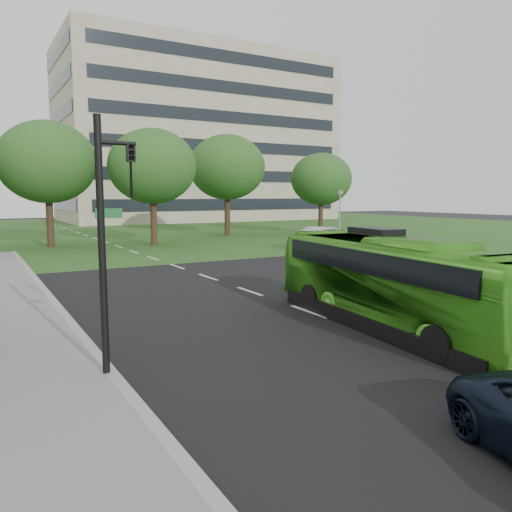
{
  "coord_description": "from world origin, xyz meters",
  "views": [
    {
      "loc": [
        -9.49,
        -11.02,
        3.82
      ],
      "look_at": [
        -0.46,
        4.7,
        1.6
      ],
      "focal_mm": 35.0,
      "sensor_mm": 36.0,
      "label": 1
    }
  ],
  "objects_px": {
    "tree_park_c": "(152,166)",
    "traffic_light": "(110,227)",
    "bus": "(395,282)",
    "office_building": "(197,139)",
    "sedan": "(324,238)",
    "camera_pole": "(340,209)",
    "tree_park_d": "(227,167)",
    "tree_park_b": "(47,162)",
    "tree_park_e": "(321,179)"
  },
  "relations": [
    {
      "from": "tree_park_c",
      "to": "camera_pole",
      "type": "xyz_separation_m",
      "value": [
        13.35,
        -5.7,
        -3.25
      ]
    },
    {
      "from": "tree_park_c",
      "to": "tree_park_d",
      "type": "xyz_separation_m",
      "value": [
        9.05,
        5.6,
        0.44
      ]
    },
    {
      "from": "sedan",
      "to": "camera_pole",
      "type": "bearing_deg",
      "value": -70.0
    },
    {
      "from": "office_building",
      "to": "sedan",
      "type": "relative_size",
      "value": 8.15
    },
    {
      "from": "tree_park_e",
      "to": "bus",
      "type": "distance_m",
      "value": 35.06
    },
    {
      "from": "tree_park_c",
      "to": "sedan",
      "type": "relative_size",
      "value": 1.78
    },
    {
      "from": "tree_park_b",
      "to": "bus",
      "type": "height_order",
      "value": "tree_park_b"
    },
    {
      "from": "tree_park_c",
      "to": "tree_park_d",
      "type": "distance_m",
      "value": 10.65
    },
    {
      "from": "tree_park_c",
      "to": "traffic_light",
      "type": "relative_size",
      "value": 1.62
    },
    {
      "from": "tree_park_c",
      "to": "camera_pole",
      "type": "distance_m",
      "value": 14.88
    },
    {
      "from": "tree_park_c",
      "to": "camera_pole",
      "type": "relative_size",
      "value": 2.1
    },
    {
      "from": "sedan",
      "to": "traffic_light",
      "type": "distance_m",
      "value": 26.27
    },
    {
      "from": "office_building",
      "to": "tree_park_d",
      "type": "bearing_deg",
      "value": -108.51
    },
    {
      "from": "tree_park_e",
      "to": "sedan",
      "type": "height_order",
      "value": "tree_park_e"
    },
    {
      "from": "tree_park_b",
      "to": "sedan",
      "type": "bearing_deg",
      "value": -33.95
    },
    {
      "from": "sedan",
      "to": "traffic_light",
      "type": "xyz_separation_m",
      "value": [
        -19.19,
        -17.78,
        2.36
      ]
    },
    {
      "from": "tree_park_e",
      "to": "office_building",
      "type": "bearing_deg",
      "value": 87.26
    },
    {
      "from": "sedan",
      "to": "tree_park_c",
      "type": "bearing_deg",
      "value": 29.54
    },
    {
      "from": "office_building",
      "to": "sedan",
      "type": "distance_m",
      "value": 47.47
    },
    {
      "from": "office_building",
      "to": "tree_park_d",
      "type": "height_order",
      "value": "office_building"
    },
    {
      "from": "office_building",
      "to": "traffic_light",
      "type": "distance_m",
      "value": 69.74
    },
    {
      "from": "tree_park_d",
      "to": "traffic_light",
      "type": "distance_m",
      "value": 37.29
    },
    {
      "from": "camera_pole",
      "to": "office_building",
      "type": "bearing_deg",
      "value": 94.62
    },
    {
      "from": "office_building",
      "to": "traffic_light",
      "type": "height_order",
      "value": "office_building"
    },
    {
      "from": "tree_park_b",
      "to": "camera_pole",
      "type": "distance_m",
      "value": 22.23
    },
    {
      "from": "office_building",
      "to": "bus",
      "type": "relative_size",
      "value": 4.21
    },
    {
      "from": "tree_park_d",
      "to": "bus",
      "type": "height_order",
      "value": "tree_park_d"
    },
    {
      "from": "bus",
      "to": "office_building",
      "type": "bearing_deg",
      "value": 77.13
    },
    {
      "from": "tree_park_e",
      "to": "traffic_light",
      "type": "bearing_deg",
      "value": -133.38
    },
    {
      "from": "bus",
      "to": "tree_park_c",
      "type": "bearing_deg",
      "value": 92.04
    },
    {
      "from": "tree_park_b",
      "to": "traffic_light",
      "type": "relative_size",
      "value": 1.69
    },
    {
      "from": "tree_park_d",
      "to": "camera_pole",
      "type": "height_order",
      "value": "tree_park_d"
    },
    {
      "from": "bus",
      "to": "traffic_light",
      "type": "distance_m",
      "value": 8.24
    },
    {
      "from": "tree_park_c",
      "to": "sedan",
      "type": "height_order",
      "value": "tree_park_c"
    },
    {
      "from": "office_building",
      "to": "tree_park_b",
      "type": "bearing_deg",
      "value": -127.92
    },
    {
      "from": "sedan",
      "to": "camera_pole",
      "type": "distance_m",
      "value": 5.22
    },
    {
      "from": "bus",
      "to": "sedan",
      "type": "xyz_separation_m",
      "value": [
        11.16,
        17.77,
        -0.52
      ]
    },
    {
      "from": "tree_park_e",
      "to": "sedan",
      "type": "xyz_separation_m",
      "value": [
        -8.18,
        -11.19,
        -4.54
      ]
    },
    {
      "from": "bus",
      "to": "camera_pole",
      "type": "height_order",
      "value": "camera_pole"
    },
    {
      "from": "tree_park_d",
      "to": "traffic_light",
      "type": "relative_size",
      "value": 1.75
    },
    {
      "from": "tree_park_c",
      "to": "bus",
      "type": "bearing_deg",
      "value": -93.56
    },
    {
      "from": "tree_park_e",
      "to": "camera_pole",
      "type": "bearing_deg",
      "value": -117.92
    },
    {
      "from": "sedan",
      "to": "traffic_light",
      "type": "bearing_deg",
      "value": 114.79
    },
    {
      "from": "office_building",
      "to": "camera_pole",
      "type": "relative_size",
      "value": 9.61
    },
    {
      "from": "tree_park_d",
      "to": "camera_pole",
      "type": "distance_m",
      "value": 12.65
    },
    {
      "from": "office_building",
      "to": "tree_park_b",
      "type": "xyz_separation_m",
      "value": [
        -26.35,
        -33.82,
        -6.33
      ]
    },
    {
      "from": "office_building",
      "to": "sedan",
      "type": "bearing_deg",
      "value": -102.29
    },
    {
      "from": "tree_park_b",
      "to": "tree_park_d",
      "type": "distance_m",
      "value": 16.39
    },
    {
      "from": "tree_park_e",
      "to": "camera_pole",
      "type": "height_order",
      "value": "tree_park_e"
    },
    {
      "from": "office_building",
      "to": "sedan",
      "type": "xyz_separation_m",
      "value": [
        -9.8,
        -44.96,
        -11.69
      ]
    }
  ]
}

